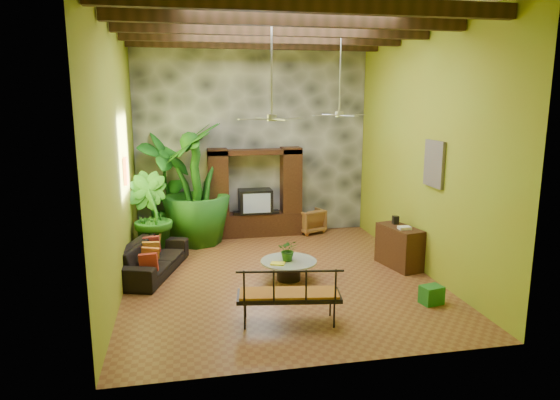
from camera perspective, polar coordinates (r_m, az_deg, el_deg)
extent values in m
plane|color=brown|center=(10.25, -0.18, -8.70)|extent=(7.00, 7.00, 0.00)
cube|color=silver|center=(9.71, -0.20, 20.16)|extent=(6.00, 7.00, 0.02)
cube|color=olive|center=(13.10, -3.15, 6.98)|extent=(6.00, 0.02, 5.00)
cube|color=olive|center=(9.56, -18.19, 4.69)|extent=(0.02, 7.00, 5.00)
cube|color=olive|center=(10.65, 15.93, 5.48)|extent=(0.02, 7.00, 5.00)
cube|color=#3A3E43|center=(13.04, -3.11, 6.96)|extent=(5.98, 0.10, 4.98)
cube|color=#321D0F|center=(7.18, 4.08, 21.39)|extent=(5.95, 0.16, 0.22)
cube|color=#321D0F|center=(8.42, 1.61, 19.96)|extent=(5.95, 0.16, 0.22)
cube|color=#321D0F|center=(9.68, -0.20, 18.87)|extent=(5.95, 0.16, 0.22)
cube|color=#321D0F|center=(10.95, -1.57, 18.03)|extent=(5.95, 0.16, 0.22)
cube|color=#321D0F|center=(12.23, -2.65, 17.35)|extent=(5.95, 0.16, 0.22)
cube|color=black|center=(13.12, -2.82, -2.77)|extent=(2.40, 0.50, 0.60)
cube|color=black|center=(12.80, -7.07, 1.38)|extent=(0.50, 0.48, 2.00)
cube|color=black|center=(13.07, 1.26, 1.68)|extent=(0.50, 0.48, 2.00)
cube|color=black|center=(12.78, -2.90, 5.51)|extent=(2.40, 0.48, 0.12)
cube|color=black|center=(12.96, -2.83, -0.14)|extent=(0.85, 0.52, 0.62)
cube|color=#8C99A8|center=(12.69, -2.65, -0.38)|extent=(0.70, 0.02, 0.50)
cylinder|color=#A2A2A6|center=(9.19, -0.97, 15.00)|extent=(0.04, 0.04, 1.80)
cylinder|color=#A2A2A6|center=(9.18, -0.95, 9.39)|extent=(0.18, 0.18, 0.12)
cube|color=#A2A2A6|center=(9.34, 1.08, 9.30)|extent=(0.58, 0.26, 0.01)
cube|color=#A2A2A6|center=(9.51, -1.89, 9.34)|extent=(0.26, 0.58, 0.01)
cube|color=#A2A2A6|center=(9.04, -3.04, 9.21)|extent=(0.58, 0.26, 0.01)
cube|color=#A2A2A6|center=(8.86, 0.06, 9.18)|extent=(0.26, 0.58, 0.01)
cylinder|color=#A2A2A6|center=(11.19, 6.91, 14.32)|extent=(0.04, 0.04, 1.80)
cylinder|color=#A2A2A6|center=(11.18, 6.79, 9.71)|extent=(0.18, 0.18, 0.12)
cube|color=#A2A2A6|center=(11.38, 8.33, 9.60)|extent=(0.58, 0.26, 0.01)
cube|color=#A2A2A6|center=(11.48, 5.80, 9.68)|extent=(0.26, 0.58, 0.01)
cube|color=#A2A2A6|center=(10.99, 5.19, 9.61)|extent=(0.58, 0.26, 0.01)
cube|color=#A2A2A6|center=(10.88, 7.84, 9.53)|extent=(0.26, 0.58, 0.01)
cube|color=orange|center=(10.59, -17.22, 3.19)|extent=(0.06, 0.32, 0.55)
cube|color=#286793|center=(10.13, 17.20, 3.97)|extent=(0.06, 0.70, 0.90)
imported|color=black|center=(10.63, -14.50, -6.42)|extent=(1.54, 2.44, 0.67)
imported|color=olive|center=(13.40, 3.30, -2.36)|extent=(0.91, 0.92, 0.65)
imported|color=#1B691E|center=(12.77, -12.89, 1.57)|extent=(1.74, 1.74, 2.78)
imported|color=#246A1C|center=(11.56, -14.67, -1.73)|extent=(1.36, 1.34, 1.93)
imported|color=#1D5917|center=(12.33, -9.65, 1.80)|extent=(1.70, 1.70, 2.98)
cylinder|color=black|center=(10.00, 1.00, -8.12)|extent=(0.47, 0.47, 0.36)
cylinder|color=silver|center=(9.94, 1.00, -7.03)|extent=(1.11, 1.11, 0.04)
imported|color=#245817|center=(9.86, 0.96, -5.72)|extent=(0.46, 0.42, 0.43)
cube|color=yellow|center=(9.71, -0.26, -7.28)|extent=(0.32, 0.27, 0.03)
cube|color=black|center=(8.11, 1.01, -10.92)|extent=(1.72, 0.80, 0.07)
cube|color=#9C581C|center=(8.09, 1.02, -10.66)|extent=(1.63, 0.73, 0.06)
cube|color=black|center=(7.74, 1.49, -9.89)|extent=(1.64, 0.29, 0.54)
cube|color=#311E0F|center=(10.97, 13.47, -5.22)|extent=(0.72, 1.18, 0.88)
cube|color=#1D6D21|center=(9.30, 16.93, -10.33)|extent=(0.42, 0.35, 0.32)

